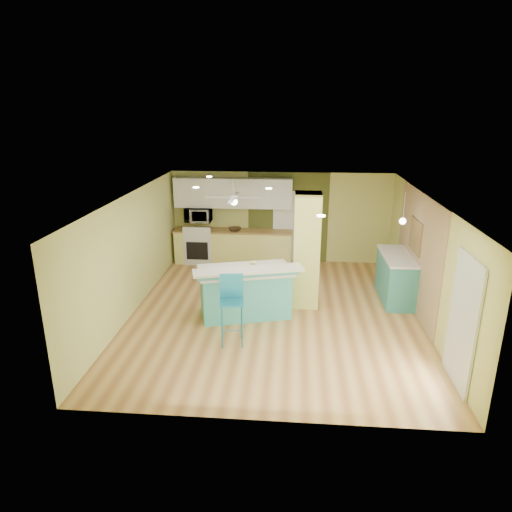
# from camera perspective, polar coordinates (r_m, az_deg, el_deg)

# --- Properties ---
(floor) EXTENTS (6.00, 7.00, 0.01)m
(floor) POSITION_cam_1_polar(r_m,az_deg,el_deg) (9.78, 2.31, -7.16)
(floor) COLOR #986335
(floor) RESTS_ON ground
(ceiling) EXTENTS (6.00, 7.00, 0.01)m
(ceiling) POSITION_cam_1_polar(r_m,az_deg,el_deg) (8.99, 2.51, 7.44)
(ceiling) COLOR white
(ceiling) RESTS_ON wall_back
(wall_back) EXTENTS (6.00, 0.01, 2.50)m
(wall_back) POSITION_cam_1_polar(r_m,az_deg,el_deg) (12.68, 3.11, 4.83)
(wall_back) COLOR #C4C569
(wall_back) RESTS_ON floor
(wall_front) EXTENTS (6.00, 0.01, 2.50)m
(wall_front) POSITION_cam_1_polar(r_m,az_deg,el_deg) (6.09, 0.91, -10.60)
(wall_front) COLOR #C4C569
(wall_front) RESTS_ON floor
(wall_left) EXTENTS (0.01, 7.00, 2.50)m
(wall_left) POSITION_cam_1_polar(r_m,az_deg,el_deg) (9.89, -15.26, 0.31)
(wall_left) COLOR #C4C569
(wall_left) RESTS_ON floor
(wall_right) EXTENTS (0.01, 7.00, 2.50)m
(wall_right) POSITION_cam_1_polar(r_m,az_deg,el_deg) (9.67, 20.48, -0.63)
(wall_right) COLOR #C4C569
(wall_right) RESTS_ON floor
(wood_panel) EXTENTS (0.02, 3.40, 2.50)m
(wood_panel) POSITION_cam_1_polar(r_m,az_deg,el_deg) (10.22, 19.54, 0.46)
(wood_panel) COLOR #957555
(wood_panel) RESTS_ON floor
(olive_accent) EXTENTS (2.20, 0.02, 2.50)m
(olive_accent) POSITION_cam_1_polar(r_m,az_deg,el_deg) (12.66, 4.02, 4.79)
(olive_accent) COLOR #4A4F1F
(olive_accent) RESTS_ON floor
(interior_door) EXTENTS (0.82, 0.05, 2.00)m
(interior_door) POSITION_cam_1_polar(r_m,az_deg,el_deg) (12.69, 3.99, 3.66)
(interior_door) COLOR white
(interior_door) RESTS_ON floor
(french_door) EXTENTS (0.04, 1.08, 2.10)m
(french_door) POSITION_cam_1_polar(r_m,az_deg,el_deg) (7.70, 24.42, -7.56)
(french_door) COLOR silver
(french_door) RESTS_ON floor
(column) EXTENTS (0.55, 0.55, 2.50)m
(column) POSITION_cam_1_polar(r_m,az_deg,el_deg) (9.78, 6.34, 0.66)
(column) COLOR #BDC259
(column) RESTS_ON floor
(kitchen_run) EXTENTS (3.25, 0.63, 0.94)m
(kitchen_run) POSITION_cam_1_polar(r_m,az_deg,el_deg) (12.70, -2.87, 1.20)
(kitchen_run) COLOR #E8E479
(kitchen_run) RESTS_ON floor
(stove) EXTENTS (0.76, 0.66, 1.08)m
(stove) POSITION_cam_1_polar(r_m,az_deg,el_deg) (12.85, -7.07, 1.24)
(stove) COLOR silver
(stove) RESTS_ON floor
(upper_cabinets) EXTENTS (3.20, 0.34, 0.80)m
(upper_cabinets) POSITION_cam_1_polar(r_m,az_deg,el_deg) (12.46, -2.90, 7.88)
(upper_cabinets) COLOR white
(upper_cabinets) RESTS_ON wall_back
(microwave) EXTENTS (0.70, 0.48, 0.39)m
(microwave) POSITION_cam_1_polar(r_m,az_deg,el_deg) (12.63, -7.22, 5.12)
(microwave) COLOR silver
(microwave) RESTS_ON wall_back
(ceiling_fan) EXTENTS (1.41, 1.41, 0.61)m
(ceiling_fan) POSITION_cam_1_polar(r_m,az_deg,el_deg) (11.13, -2.79, 7.30)
(ceiling_fan) COLOR silver
(ceiling_fan) RESTS_ON ceiling
(pendant_lamp) EXTENTS (0.14, 0.14, 0.69)m
(pendant_lamp) POSITION_cam_1_polar(r_m,az_deg,el_deg) (10.11, 17.87, 4.19)
(pendant_lamp) COLOR white
(pendant_lamp) RESTS_ON ceiling
(wall_decor) EXTENTS (0.03, 0.90, 0.70)m
(wall_decor) POSITION_cam_1_polar(r_m,az_deg,el_deg) (10.32, 19.33, 2.39)
(wall_decor) COLOR brown
(wall_decor) RESTS_ON wood_panel
(peninsula) EXTENTS (2.27, 1.65, 1.16)m
(peninsula) POSITION_cam_1_polar(r_m,az_deg,el_deg) (9.50, -1.36, -4.38)
(peninsula) COLOR teal
(peninsula) RESTS_ON floor
(bar_stool) EXTENTS (0.48, 0.48, 1.30)m
(bar_stool) POSITION_cam_1_polar(r_m,az_deg,el_deg) (8.33, -3.07, -5.27)
(bar_stool) COLOR teal
(bar_stool) RESTS_ON floor
(side_counter) EXTENTS (0.69, 1.63, 1.05)m
(side_counter) POSITION_cam_1_polar(r_m,az_deg,el_deg) (10.73, 17.16, -2.54)
(side_counter) COLOR teal
(side_counter) RESTS_ON floor
(fruit_bowl) EXTENTS (0.45, 0.45, 0.08)m
(fruit_bowl) POSITION_cam_1_polar(r_m,az_deg,el_deg) (12.50, -2.67, 3.37)
(fruit_bowl) COLOR #3B2818
(fruit_bowl) RESTS_ON kitchen_run
(canister) EXTENTS (0.14, 0.14, 0.17)m
(canister) POSITION_cam_1_polar(r_m,az_deg,el_deg) (9.30, -0.32, -1.20)
(canister) COLOR gold
(canister) RESTS_ON peninsula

